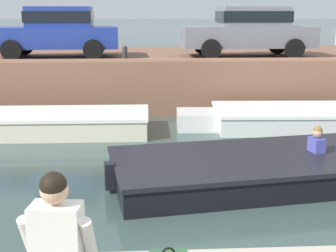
% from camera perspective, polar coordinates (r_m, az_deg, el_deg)
% --- Properties ---
extents(ground_plane, '(400.00, 400.00, 0.00)m').
position_cam_1_polar(ground_plane, '(9.07, 3.48, -5.41)').
color(ground_plane, '#384C47').
extents(far_quay_wall, '(60.00, 6.00, 1.59)m').
position_cam_1_polar(far_quay_wall, '(16.49, 0.38, 6.15)').
color(far_quay_wall, brown).
rests_on(far_quay_wall, ground).
extents(far_wall_coping, '(60.00, 0.24, 0.08)m').
position_cam_1_polar(far_wall_coping, '(13.53, 1.16, 8.05)').
color(far_wall_coping, '#9F6C52').
rests_on(far_wall_coping, far_quay_wall).
extents(boat_moored_west_cream, '(6.64, 1.91, 0.54)m').
position_cam_1_polar(boat_moored_west_cream, '(12.18, -16.96, 0.31)').
color(boat_moored_west_cream, silver).
rests_on(boat_moored_west_cream, ground).
extents(boat_moored_central_white, '(6.30, 2.30, 0.53)m').
position_cam_1_polar(boat_moored_central_white, '(12.80, 16.34, 0.95)').
color(boat_moored_central_white, white).
rests_on(boat_moored_central_white, ground).
extents(motorboat_passing, '(7.01, 3.16, 0.97)m').
position_cam_1_polar(motorboat_passing, '(8.79, 14.23, -4.79)').
color(motorboat_passing, black).
rests_on(motorboat_passing, ground).
extents(car_left_inner_blue, '(3.87, 2.10, 1.54)m').
position_cam_1_polar(car_left_inner_blue, '(15.08, -13.31, 11.34)').
color(car_left_inner_blue, '#233893').
rests_on(car_left_inner_blue, far_quay_wall).
extents(car_centre_grey, '(4.13, 1.95, 1.54)m').
position_cam_1_polar(car_centre_grey, '(15.24, 9.85, 11.53)').
color(car_centre_grey, slate).
rests_on(car_centre_grey, far_quay_wall).
extents(mooring_bollard_mid, '(0.15, 0.15, 0.45)m').
position_cam_1_polar(mooring_bollard_mid, '(13.61, -5.28, 8.87)').
color(mooring_bollard_mid, '#2D2B28').
rests_on(mooring_bollard_mid, far_quay_wall).
extents(person_seated_left, '(0.56, 0.57, 0.97)m').
position_cam_1_polar(person_seated_left, '(3.59, -13.05, -14.19)').
color(person_seated_left, '#282833').
rests_on(person_seated_left, near_quay).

